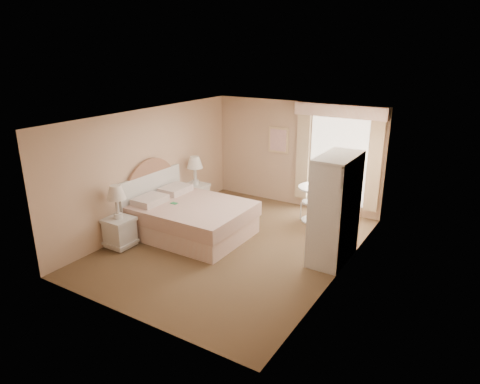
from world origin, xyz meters
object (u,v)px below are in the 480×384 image
Objects in this scene: armoire at (335,218)px; cafe_chair at (312,199)px; nightstand_far at (196,190)px; round_table at (315,198)px; bed at (187,216)px; nightstand_near at (119,224)px.

cafe_chair is at bearing 123.87° from armoire.
armoire is at bearing -42.27° from cafe_chair.
nightstand_far reaches higher than round_table.
armoire reaches higher than round_table.
round_table is 0.15m from cafe_chair.
bed reaches higher than cafe_chair.
bed is 1.44m from nightstand_far.
nightstand_far is (-0.73, 1.24, 0.10)m from bed.
round_table is (2.69, 0.76, 0.06)m from nightstand_far.
bed is 2.81m from cafe_chair.
nightstand_far reaches higher than cafe_chair.
armoire reaches higher than bed.
nightstand_far is at bearing -164.23° from round_table.
armoire is (0.96, -1.49, 0.27)m from round_table.
bed is 1.17× the size of armoire.
round_table is at bearing -28.40° from cafe_chair.
nightstand_near reaches higher than cafe_chair.
round_table is 1.79m from armoire.
bed is 1.38m from nightstand_near.
nightstand_far is 3.74m from armoire.
nightstand_near is at bearing -122.00° from bed.
nightstand_far is at bearing 168.69° from armoire.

